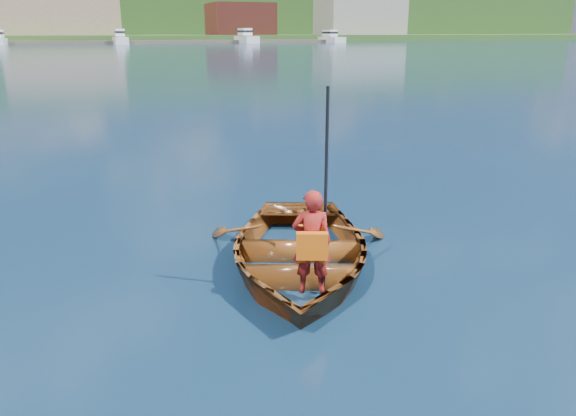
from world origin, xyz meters
TOP-DOWN VIEW (x-y plane):
  - ground at (0.00, 0.00)m, footprint 600.00×600.00m
  - rowboat at (-0.60, 0.46)m, footprint 3.80×4.40m
  - child_paddler at (-0.79, -0.44)m, footprint 0.51×0.43m
  - shoreline at (0.00, 236.61)m, footprint 400.00×140.00m
  - dock at (-12.00, 148.00)m, footprint 160.03×10.63m
  - waterfront_buildings at (-7.74, 165.00)m, footprint 202.00×16.00m
  - marina_yachts at (-7.96, 143.32)m, footprint 142.64×13.06m

SIDE VIEW (x-z plane):
  - ground at x=0.00m, z-range 0.00..0.00m
  - rowboat at x=-0.60m, z-range -0.15..0.62m
  - dock at x=-12.00m, z-range 0.00..0.80m
  - child_paddler at x=-0.79m, z-range -0.43..1.83m
  - marina_yachts at x=-7.96m, z-range -0.76..3.47m
  - waterfront_buildings at x=-7.74m, z-range 0.74..14.74m
  - shoreline at x=0.00m, z-range -0.68..21.32m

